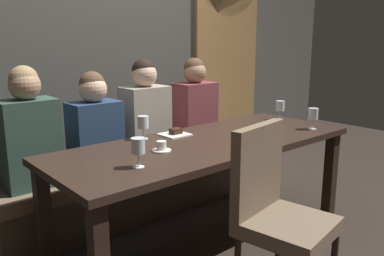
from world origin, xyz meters
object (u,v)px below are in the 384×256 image
object	(u,v)px
wine_glass_end_right	(143,123)
dessert_plate	(175,133)
chair_near_side	(275,205)
diner_far_end	(145,113)
diner_redhead	(29,131)
wine_glass_end_left	(313,114)
wine_glass_center_front	(138,147)
espresso_cup	(161,147)
banquette_bench	(151,184)
wine_glass_far_left	(280,107)
diner_near_end	(195,106)
diner_bearded	(95,126)
dining_table	(208,153)

from	to	relation	value
wine_glass_end_right	dessert_plate	distance (m)	0.27
chair_near_side	diner_far_end	xyz separation A→B (m)	(0.15, 1.42, 0.28)
diner_redhead	diner_far_end	xyz separation A→B (m)	(0.92, 0.00, 0.01)
dessert_plate	wine_glass_end_left	bearing A→B (deg)	-30.27
chair_near_side	wine_glass_end_left	world-z (taller)	chair_near_side
wine_glass_center_front	espresso_cup	distance (m)	0.35
banquette_bench	wine_glass_far_left	size ratio (longest dim) A/B	15.24
diner_near_end	wine_glass_center_front	world-z (taller)	diner_near_end
diner_far_end	diner_bearded	bearing A→B (deg)	-178.04
diner_bearded	wine_glass_end_right	size ratio (longest dim) A/B	4.56
banquette_bench	diner_far_end	size ratio (longest dim) A/B	3.05
dining_table	diner_bearded	world-z (taller)	diner_bearded
dining_table	diner_far_end	size ratio (longest dim) A/B	2.68
chair_near_side	dessert_plate	bearing A→B (deg)	83.29
diner_far_end	espresso_cup	size ratio (longest dim) A/B	6.84
wine_glass_far_left	diner_bearded	bearing A→B (deg)	158.97
wine_glass_center_front	wine_glass_far_left	world-z (taller)	same
diner_near_end	dessert_plate	distance (m)	0.75
chair_near_side	banquette_bench	bearing A→B (deg)	82.53
diner_redhead	dessert_plate	bearing A→B (deg)	-25.61
dessert_plate	dining_table	bearing A→B (deg)	-75.74
diner_far_end	espresso_cup	bearing A→B (deg)	-117.25
dessert_plate	diner_bearded	bearing A→B (deg)	135.53
banquette_bench	wine_glass_far_left	distance (m)	1.28
chair_near_side	wine_glass_end_left	distance (m)	1.17
diner_bearded	wine_glass_end_right	distance (m)	0.41
diner_far_end	dessert_plate	world-z (taller)	diner_far_end
dining_table	wine_glass_end_left	bearing A→B (deg)	-17.32
dining_table	wine_glass_end_right	distance (m)	0.49
dining_table	diner_far_end	distance (m)	0.73
diner_redhead	diner_far_end	distance (m)	0.92
wine_glass_end_left	espresso_cup	bearing A→B (deg)	167.83
wine_glass_center_front	diner_far_end	bearing A→B (deg)	53.65
diner_bearded	wine_glass_far_left	xyz separation A→B (m)	(1.45, -0.56, 0.05)
chair_near_side	diner_near_end	world-z (taller)	diner_near_end
wine_glass_end_left	wine_glass_far_left	world-z (taller)	same
diner_redhead	diner_bearded	world-z (taller)	diner_redhead
chair_near_side	wine_glass_center_front	world-z (taller)	chair_near_side
diner_far_end	dessert_plate	size ratio (longest dim) A/B	4.32
diner_redhead	wine_glass_end_left	distance (m)	2.05
diner_redhead	wine_glass_end_right	size ratio (longest dim) A/B	4.93
wine_glass_end_left	diner_bearded	bearing A→B (deg)	144.70
dining_table	diner_near_end	size ratio (longest dim) A/B	2.72
wine_glass_far_left	dessert_plate	distance (m)	1.05
diner_bearded	diner_far_end	size ratio (longest dim) A/B	0.91
diner_bearded	diner_near_end	bearing A→B (deg)	2.39
wine_glass_end_right	diner_redhead	bearing A→B (deg)	150.04
diner_far_end	wine_glass_end_right	xyz separation A→B (m)	(-0.27, -0.38, 0.02)
diner_bearded	banquette_bench	bearing A→B (deg)	1.75
chair_near_side	wine_glass_center_front	xyz separation A→B (m)	(-0.49, 0.55, 0.29)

